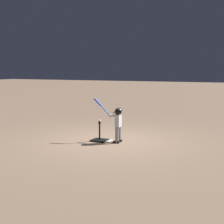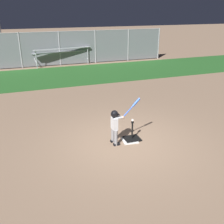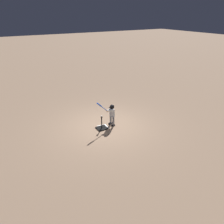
# 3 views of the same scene
# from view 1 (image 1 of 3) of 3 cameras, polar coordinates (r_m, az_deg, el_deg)

# --- Properties ---
(ground_plane) EXTENTS (90.00, 90.00, 0.00)m
(ground_plane) POSITION_cam_1_polar(r_m,az_deg,el_deg) (9.61, -0.54, -5.27)
(ground_plane) COLOR #93755B
(home_plate) EXTENTS (0.49, 0.49, 0.02)m
(home_plate) POSITION_cam_1_polar(r_m,az_deg,el_deg) (9.61, -1.58, -5.21)
(home_plate) COLOR white
(home_plate) RESTS_ON ground_plane
(batting_tee) EXTENTS (0.48, 0.43, 0.59)m
(batting_tee) POSITION_cam_1_polar(r_m,az_deg,el_deg) (9.59, -2.28, -4.90)
(batting_tee) COLOR black
(batting_tee) RESTS_ON ground_plane
(batter_child) EXTENTS (0.91, 0.33, 1.32)m
(batter_child) POSITION_cam_1_polar(r_m,az_deg,el_deg) (9.29, 0.92, -1.53)
(batter_child) COLOR gray
(batter_child) RESTS_ON ground_plane
(baseball) EXTENTS (0.07, 0.07, 0.07)m
(baseball) POSITION_cam_1_polar(r_m,az_deg,el_deg) (9.48, -2.30, -1.60)
(baseball) COLOR white
(baseball) RESTS_ON batting_tee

